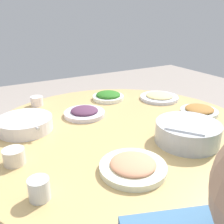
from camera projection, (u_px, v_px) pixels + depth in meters
The scene contains 11 objects.
round_dining_table at pixel (121, 154), 1.24m from camera, with size 1.32×1.32×0.77m.
rice_bowl at pixel (187, 132), 1.05m from camera, with size 0.27×0.27×0.10m.
soup_bowl at pixel (25, 124), 1.17m from camera, with size 0.27×0.25×0.06m.
dish_noodles at pixel (159, 97), 1.58m from camera, with size 0.24×0.24×0.04m.
dish_greens at pixel (108, 96), 1.58m from camera, with size 0.20×0.20×0.05m.
dish_eggplant at pixel (84, 112), 1.33m from camera, with size 0.22×0.22×0.05m.
dish_shrimp at pixel (133, 166), 0.87m from camera, with size 0.24×0.24×0.04m.
dish_stirfry at pixel (199, 110), 1.36m from camera, with size 0.20×0.20×0.04m.
tea_cup_near at pixel (14, 157), 0.91m from camera, with size 0.08×0.08×0.06m, color beige.
tea_cup_far at pixel (37, 101), 1.47m from camera, with size 0.07×0.07×0.05m, color white.
tea_cup_side at pixel (39, 189), 0.73m from camera, with size 0.06×0.06×0.07m, color silver.
Camera 1 is at (0.91, -0.57, 1.29)m, focal length 40.30 mm.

